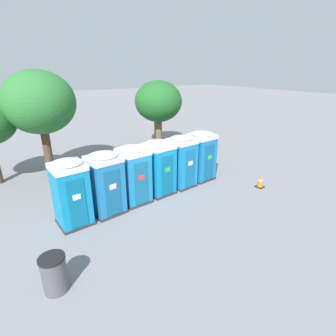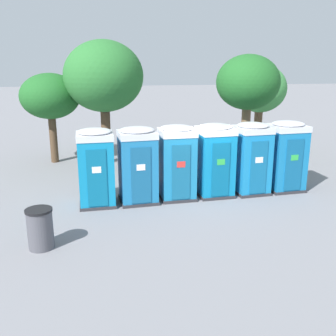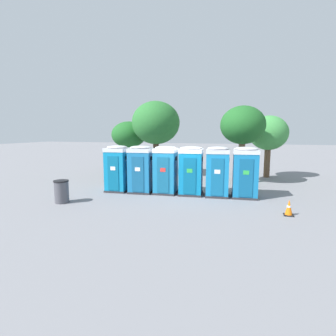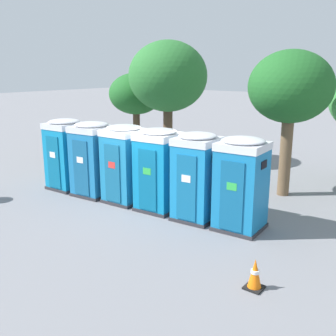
% 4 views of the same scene
% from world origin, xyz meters
% --- Properties ---
extents(ground_plane, '(120.00, 120.00, 0.00)m').
position_xyz_m(ground_plane, '(0.00, 0.00, 0.00)').
color(ground_plane, slate).
extents(portapotty_0, '(1.23, 1.26, 2.54)m').
position_xyz_m(portapotty_0, '(-3.37, -0.50, 1.28)').
color(portapotty_0, '#2D2D33').
rests_on(portapotty_0, ground).
extents(portapotty_1, '(1.34, 1.31, 2.54)m').
position_xyz_m(portapotty_1, '(-2.01, -0.43, 1.28)').
color(portapotty_1, '#2D2D33').
rests_on(portapotty_1, ground).
extents(portapotty_2, '(1.24, 1.26, 2.54)m').
position_xyz_m(portapotty_2, '(-0.66, -0.27, 1.28)').
color(portapotty_2, '#2D2D33').
rests_on(portapotty_2, ground).
extents(portapotty_3, '(1.29, 1.29, 2.54)m').
position_xyz_m(portapotty_3, '(0.69, -0.18, 1.28)').
color(portapotty_3, '#2D2D33').
rests_on(portapotty_3, ground).
extents(portapotty_4, '(1.26, 1.29, 2.54)m').
position_xyz_m(portapotty_4, '(2.05, -0.12, 1.28)').
color(portapotty_4, '#2D2D33').
rests_on(portapotty_4, ground).
extents(portapotty_5, '(1.32, 1.28, 2.54)m').
position_xyz_m(portapotty_5, '(3.40, -0.00, 1.28)').
color(portapotty_5, '#2D2D33').
rests_on(portapotty_5, ground).
extents(street_tree_0, '(2.76, 2.76, 4.88)m').
position_xyz_m(street_tree_0, '(3.16, 3.62, 3.64)').
color(street_tree_0, brown).
rests_on(street_tree_0, ground).
extents(street_tree_1, '(2.70, 2.70, 4.42)m').
position_xyz_m(street_tree_1, '(4.92, 6.55, 3.15)').
color(street_tree_1, brown).
rests_on(street_tree_1, ground).
extents(street_tree_2, '(3.51, 3.51, 5.50)m').
position_xyz_m(street_tree_2, '(-3.01, 4.99, 3.90)').
color(street_tree_2, '#4C3826').
rests_on(street_tree_2, ground).
extents(street_tree_3, '(2.67, 2.67, 4.08)m').
position_xyz_m(street_tree_3, '(-5.42, 5.48, 3.02)').
color(street_tree_3, '#4C3826').
rests_on(street_tree_3, ground).
extents(trash_can, '(0.68, 0.68, 1.06)m').
position_xyz_m(trash_can, '(-4.75, -3.46, 0.53)').
color(trash_can, '#4C4C54').
rests_on(trash_can, ground).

